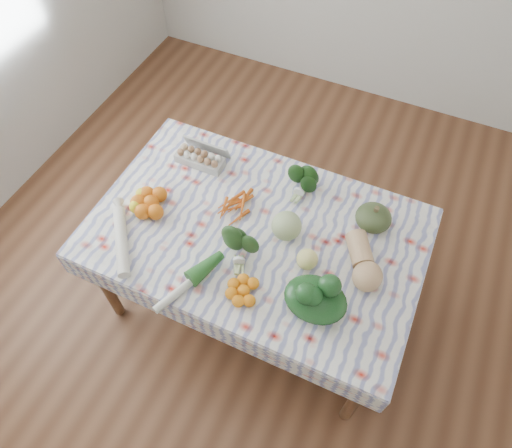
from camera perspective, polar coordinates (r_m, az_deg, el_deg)
name	(u,v)px	position (r m, az deg, el deg)	size (l,w,h in m)	color
ground	(256,297)	(2.95, 0.00, -9.16)	(4.50, 4.50, 0.00)	#57321E
dining_table	(256,240)	(2.36, 0.00, -1.97)	(1.60, 1.00, 0.75)	brown
tablecloth	(256,231)	(2.30, 0.00, -0.92)	(1.66, 1.06, 0.01)	white
egg_carton	(200,159)	(2.57, -7.05, 8.09)	(0.28, 0.11, 0.07)	#B7B8B2
carrot_bunch	(235,205)	(2.37, -2.62, 2.33)	(0.19, 0.17, 0.03)	#D25A15
kale_bunch	(302,182)	(2.41, 5.78, 5.22)	(0.15, 0.13, 0.13)	#173C12
kabocha_squash	(373,218)	(2.34, 14.47, 0.78)	(0.18, 0.18, 0.12)	#3C4A27
cabbage	(287,226)	(2.22, 3.84, -0.23)	(0.15, 0.15, 0.15)	#A3B77B
butternut_squash	(364,260)	(2.18, 13.31, -4.45)	(0.14, 0.30, 0.14)	tan
orange_cluster	(151,203)	(2.40, -12.99, 2.62)	(0.26, 0.26, 0.09)	orange
broccoli	(240,250)	(2.17, -2.07, -3.31)	(0.15, 0.15, 0.11)	#264B1E
mandarin_cluster	(244,290)	(2.09, -1.57, -8.27)	(0.19, 0.19, 0.06)	orange
grapefruit	(307,259)	(2.16, 6.41, -4.40)	(0.10, 0.10, 0.10)	#F4E87D
spinach_bag	(315,299)	(2.05, 7.44, -9.30)	(0.29, 0.23, 0.13)	#143816
daikon	(121,241)	(2.32, -16.47, -2.06)	(0.06, 0.06, 0.41)	white
leek	(189,283)	(2.14, -8.41, -7.35)	(0.04, 0.04, 0.39)	beige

